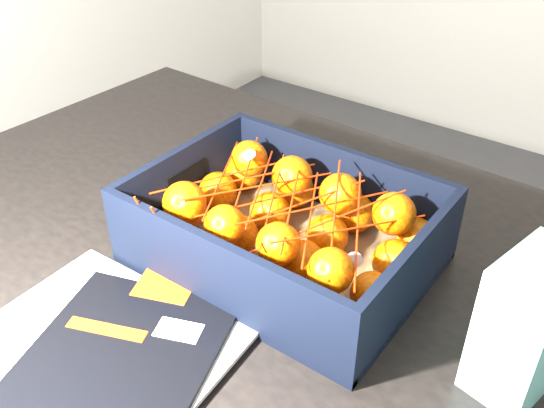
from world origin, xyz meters
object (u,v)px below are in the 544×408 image
Objects in this scene: produce_crate at (285,238)px; magazine_stack at (94,361)px; table at (250,283)px; retail_carton at (528,325)px.

magazine_stack is at bearing -102.06° from produce_crate.
produce_crate is at bearing -11.89° from table.
produce_crate is at bearing 77.94° from magazine_stack.
magazine_stack is 2.07× the size of retail_carton.
retail_carton reaches higher than magazine_stack.
retail_carton is (0.33, -0.02, 0.05)m from produce_crate.
retail_carton is at bearing -3.97° from produce_crate.
table is at bearing 168.11° from produce_crate.
magazine_stack is 0.48m from retail_carton.
retail_carton is at bearing -5.49° from table.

